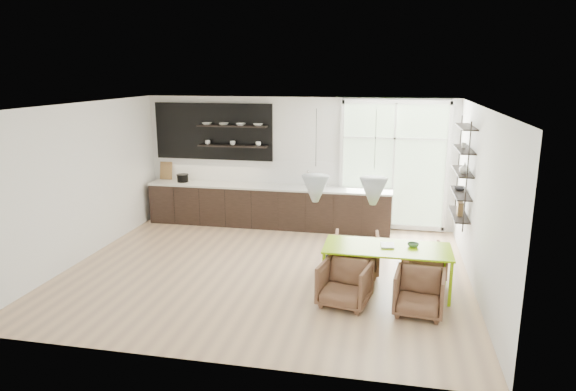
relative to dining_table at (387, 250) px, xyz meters
The scene contains 11 objects.
room 2.27m from the dining_table, 135.32° to the left, with size 7.02×6.01×2.91m.
kitchen_run 4.17m from the dining_table, 132.10° to the left, with size 5.54×0.69×2.75m.
right_shelving 2.24m from the dining_table, 51.41° to the left, with size 0.26×1.22×1.90m.
dining_table is the anchor object (origin of this frame).
armchair_back_left 0.89m from the dining_table, 128.84° to the left, with size 0.76×0.78×0.71m, color brown.
armchair_back_right 0.97m from the dining_table, 46.07° to the left, with size 0.64×0.66×0.60m, color brown.
armchair_front_left 0.96m from the dining_table, 132.32° to the right, with size 0.72×0.74×0.67m, color brown.
armchair_front_right 0.96m from the dining_table, 56.88° to the right, with size 0.70×0.72×0.65m, color brown.
wire_stool 1.01m from the dining_table, 165.76° to the left, with size 0.33×0.33×0.41m.
table_book 0.13m from the dining_table, 158.06° to the left, with size 0.21×0.28×0.03m, color white.
table_bowl 0.42m from the dining_table, 14.86° to the left, with size 0.18×0.18×0.06m, color #497247.
Camera 1 is at (2.10, -8.29, 3.44)m, focal length 32.00 mm.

